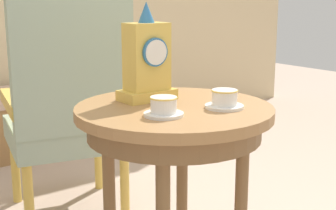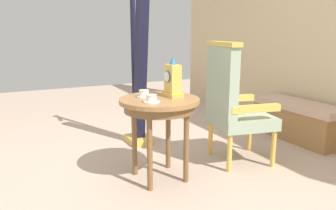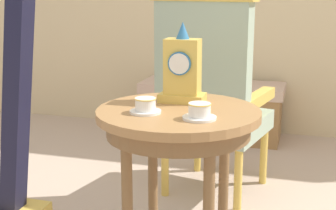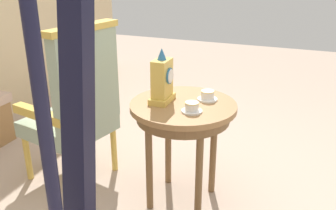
# 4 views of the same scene
# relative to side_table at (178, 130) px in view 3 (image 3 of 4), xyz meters

# --- Properties ---
(side_table) EXTENTS (0.66, 0.66, 0.70)m
(side_table) POSITION_rel_side_table_xyz_m (0.00, 0.00, 0.00)
(side_table) COLOR #9E7042
(side_table) RESTS_ON ground
(teacup_left) EXTENTS (0.12, 0.12, 0.06)m
(teacup_left) POSITION_rel_side_table_xyz_m (-0.11, -0.09, 0.11)
(teacup_left) COLOR white
(teacup_left) RESTS_ON side_table
(teacup_right) EXTENTS (0.13, 0.13, 0.06)m
(teacup_right) POSITION_rel_side_table_xyz_m (0.11, -0.12, 0.11)
(teacup_right) COLOR white
(teacup_right) RESTS_ON side_table
(mantel_clock) EXTENTS (0.19, 0.11, 0.34)m
(mantel_clock) POSITION_rel_side_table_xyz_m (-0.02, 0.13, 0.22)
(mantel_clock) COLOR gold
(mantel_clock) RESTS_ON side_table
(armchair) EXTENTS (0.64, 0.63, 1.14)m
(armchair) POSITION_rel_side_table_xyz_m (-0.02, 0.77, -0.02)
(armchair) COLOR #9EB299
(armchair) RESTS_ON ground
(harp) EXTENTS (0.40, 0.24, 1.89)m
(harp) POSITION_rel_side_table_xyz_m (-0.89, 0.18, 0.16)
(harp) COLOR gold
(harp) RESTS_ON ground
(window_bench) EXTENTS (1.11, 0.40, 0.44)m
(window_bench) POSITION_rel_side_table_xyz_m (-0.23, 1.88, -0.39)
(window_bench) COLOR #CCA893
(window_bench) RESTS_ON ground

